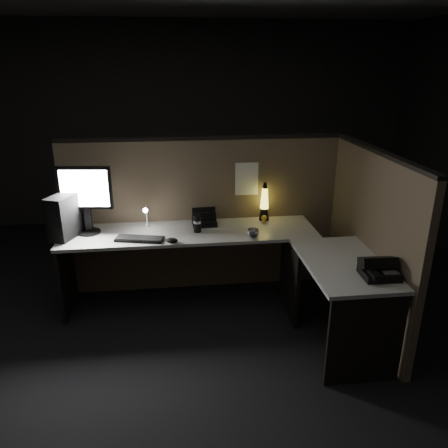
{
  "coord_description": "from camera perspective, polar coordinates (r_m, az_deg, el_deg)",
  "views": [
    {
      "loc": [
        -0.28,
        -3.1,
        2.18
      ],
      "look_at": [
        0.13,
        0.35,
        0.88
      ],
      "focal_mm": 35.0,
      "sensor_mm": 36.0,
      "label": 1
    }
  ],
  "objects": [
    {
      "name": "desk",
      "position": [
        3.75,
        0.88,
        -4.75
      ],
      "size": [
        2.6,
        1.6,
        0.73
      ],
      "color": "beige",
      "rests_on": "ground"
    },
    {
      "name": "mouse",
      "position": [
        3.74,
        -6.84,
        -2.13
      ],
      "size": [
        0.12,
        0.1,
        0.04
      ],
      "primitive_type": "ellipsoid",
      "rotation": [
        0.0,
        0.0,
        -0.26
      ],
      "color": "black",
      "rests_on": "desk"
    },
    {
      "name": "clip_lamp",
      "position": [
        4.03,
        -10.13,
        1.11
      ],
      "size": [
        0.04,
        0.18,
        0.22
      ],
      "color": "silver",
      "rests_on": "desk"
    },
    {
      "name": "partition_back",
      "position": [
        4.29,
        -2.7,
        1.01
      ],
      "size": [
        2.66,
        0.06,
        1.5
      ],
      "primitive_type": "cube",
      "color": "brown",
      "rests_on": "ground"
    },
    {
      "name": "partition_right",
      "position": [
        3.86,
        18.4,
        -2.32
      ],
      "size": [
        0.06,
        1.66,
        1.5
      ],
      "primitive_type": "cube",
      "color": "brown",
      "rests_on": "ground"
    },
    {
      "name": "travel_mug",
      "position": [
        3.92,
        -3.5,
        0.06
      ],
      "size": [
        0.07,
        0.07,
        0.16
      ],
      "primitive_type": "cylinder",
      "color": "black",
      "rests_on": "desk"
    },
    {
      "name": "pc_tower",
      "position": [
        4.03,
        -19.95,
        1.04
      ],
      "size": [
        0.29,
        0.4,
        0.38
      ],
      "primitive_type": "cube",
      "rotation": [
        0.0,
        0.0,
        -0.38
      ],
      "color": "black",
      "rests_on": "desk"
    },
    {
      "name": "pinned_paper",
      "position": [
        4.19,
        2.98,
        5.9
      ],
      "size": [
        0.22,
        0.0,
        0.32
      ],
      "primitive_type": "cube",
      "color": "white",
      "rests_on": "partition_back"
    },
    {
      "name": "steel_mug",
      "position": [
        3.79,
        3.8,
        -1.3
      ],
      "size": [
        0.12,
        0.12,
        0.09
      ],
      "primitive_type": "imported",
      "rotation": [
        0.0,
        0.0,
        -0.1
      ],
      "color": "silver",
      "rests_on": "desk"
    },
    {
      "name": "lava_lamp",
      "position": [
        4.22,
        5.29,
        2.55
      ],
      "size": [
        0.1,
        0.1,
        0.37
      ],
      "color": "black",
      "rests_on": "desk"
    },
    {
      "name": "organizer",
      "position": [
        4.12,
        -2.59,
        0.45
      ],
      "size": [
        0.23,
        0.21,
        0.17
      ],
      "rotation": [
        0.0,
        0.0,
        0.05
      ],
      "color": "black",
      "rests_on": "desk"
    },
    {
      "name": "desk_phone",
      "position": [
        3.32,
        19.51,
        -5.53
      ],
      "size": [
        0.26,
        0.27,
        0.15
      ],
      "rotation": [
        0.0,
        0.0,
        -0.04
      ],
      "color": "black",
      "rests_on": "desk"
    },
    {
      "name": "room_shell",
      "position": [
        3.17,
        -1.67,
        10.34
      ],
      "size": [
        6.0,
        6.0,
        6.0
      ],
      "color": "silver",
      "rests_on": "ground"
    },
    {
      "name": "floor",
      "position": [
        3.8,
        -1.41,
        -14.47
      ],
      "size": [
        6.0,
        6.0,
        0.0
      ],
      "primitive_type": "plane",
      "color": "black",
      "rests_on": "ground"
    },
    {
      "name": "monitor",
      "position": [
        4.01,
        -17.68,
        3.81
      ],
      "size": [
        0.47,
        0.2,
        0.6
      ],
      "rotation": [
        0.0,
        0.0,
        -0.11
      ],
      "color": "black",
      "rests_on": "desk"
    },
    {
      "name": "keyboard",
      "position": [
        3.83,
        -10.97,
        -1.94
      ],
      "size": [
        0.43,
        0.23,
        0.02
      ],
      "primitive_type": "cube",
      "rotation": [
        0.0,
        0.0,
        -0.24
      ],
      "color": "black",
      "rests_on": "desk"
    },
    {
      "name": "figurine",
      "position": [
        4.18,
        5.27,
        0.8
      ],
      "size": [
        0.05,
        0.05,
        0.05
      ],
      "primitive_type": "sphere",
      "color": "gold",
      "rests_on": "desk"
    }
  ]
}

